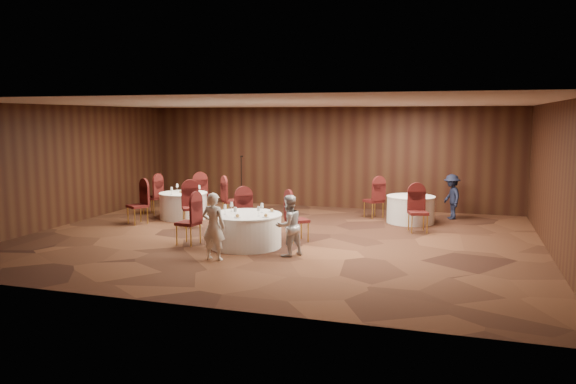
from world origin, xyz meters
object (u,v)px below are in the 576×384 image
(table_left, at_px, (184,205))
(mic_stand, at_px, (241,192))
(woman_b, at_px, (289,226))
(woman_a, at_px, (214,226))
(man_c, at_px, (452,197))
(table_main, at_px, (246,230))
(table_right, at_px, (411,209))

(table_left, xyz_separation_m, mic_stand, (0.85, 2.30, 0.12))
(mic_stand, relative_size, woman_b, 1.30)
(mic_stand, bearing_deg, woman_a, -72.60)
(table_left, distance_m, man_c, 7.64)
(table_left, xyz_separation_m, man_c, (7.31, 2.19, 0.26))
(table_main, relative_size, woman_b, 1.27)
(table_main, bearing_deg, table_left, 137.39)
(mic_stand, relative_size, man_c, 1.31)
(table_right, distance_m, woman_a, 6.34)
(table_left, relative_size, table_right, 1.04)
(table_left, xyz_separation_m, woman_b, (4.18, -3.30, 0.27))
(table_main, height_order, woman_a, woman_a)
(table_left, relative_size, mic_stand, 0.82)
(table_left, bearing_deg, woman_b, -38.26)
(table_left, bearing_deg, table_main, -42.61)
(man_c, bearing_deg, mic_stand, -114.50)
(mic_stand, bearing_deg, table_right, -10.91)
(man_c, bearing_deg, woman_a, -59.00)
(table_left, height_order, man_c, man_c)
(table_main, height_order, mic_stand, mic_stand)
(table_right, height_order, woman_b, woman_b)
(table_left, distance_m, mic_stand, 2.45)
(mic_stand, height_order, woman_a, mic_stand)
(woman_b, bearing_deg, woman_a, -25.12)
(man_c, bearing_deg, table_main, -64.40)
(mic_stand, bearing_deg, man_c, -1.02)
(table_right, bearing_deg, man_c, 41.49)
(table_right, relative_size, woman_a, 0.95)
(woman_b, bearing_deg, table_main, -79.30)
(mic_stand, distance_m, woman_a, 6.68)
(woman_a, relative_size, man_c, 1.08)
(woman_a, bearing_deg, table_left, -51.83)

